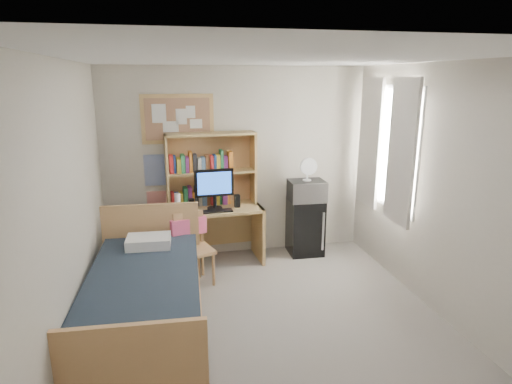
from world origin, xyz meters
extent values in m
cube|color=gray|center=(0.00, 0.00, -0.01)|extent=(3.60, 4.20, 0.02)
cube|color=white|center=(0.00, 0.00, 2.60)|extent=(3.60, 4.20, 0.02)
cube|color=beige|center=(0.00, 2.10, 1.30)|extent=(3.60, 0.04, 2.60)
cube|color=beige|center=(0.00, -2.10, 1.30)|extent=(3.60, 0.04, 2.60)
cube|color=beige|center=(-1.80, 0.00, 1.30)|extent=(0.04, 4.20, 2.60)
cube|color=beige|center=(1.80, 0.00, 1.30)|extent=(0.04, 4.20, 2.60)
cube|color=white|center=(1.75, 1.20, 1.60)|extent=(0.10, 1.40, 1.70)
cube|color=beige|center=(1.72, 0.80, 1.60)|extent=(0.04, 0.55, 1.70)
cube|color=beige|center=(1.72, 1.60, 1.60)|extent=(0.04, 0.55, 1.70)
cube|color=#A47657|center=(-0.78, 2.08, 1.92)|extent=(0.94, 0.03, 0.64)
cube|color=#27459C|center=(-1.10, 2.09, 1.25)|extent=(0.30, 0.01, 0.42)
cube|color=red|center=(-1.10, 2.09, 0.78)|extent=(0.28, 0.01, 0.36)
cube|color=tan|center=(-0.37, 1.77, 0.39)|extent=(1.28, 0.70, 0.78)
cube|color=tan|center=(-0.67, 1.19, 0.44)|extent=(0.56, 0.56, 0.88)
cube|color=black|center=(0.93, 1.84, 0.39)|extent=(0.48, 0.48, 0.79)
cube|color=#1A2430|center=(-1.23, 0.25, 0.30)|extent=(1.21, 2.25, 0.60)
cube|color=tan|center=(-0.38, 1.92, 1.26)|extent=(1.20, 0.37, 0.97)
cube|color=black|center=(-0.36, 1.71, 1.05)|extent=(0.50, 0.07, 0.54)
cube|color=black|center=(-0.36, 1.57, 0.79)|extent=(0.41, 0.15, 0.02)
cube|color=black|center=(-0.66, 1.69, 0.86)|extent=(0.07, 0.07, 0.16)
cube|color=black|center=(-0.06, 1.73, 0.86)|extent=(0.07, 0.07, 0.17)
cylinder|color=white|center=(-0.84, 1.64, 0.91)|extent=(0.08, 0.08, 0.25)
cube|color=#FF618F|center=(-0.74, 1.38, 0.68)|extent=(0.47, 0.27, 0.21)
cube|color=silver|center=(0.93, 1.82, 0.93)|extent=(0.50, 0.38, 0.28)
cylinder|color=white|center=(0.93, 1.82, 1.21)|extent=(0.24, 0.24, 0.29)
cube|color=white|center=(-1.19, 1.00, 0.66)|extent=(0.50, 0.36, 0.12)
camera|label=1|loc=(-0.94, -3.64, 2.43)|focal=30.00mm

